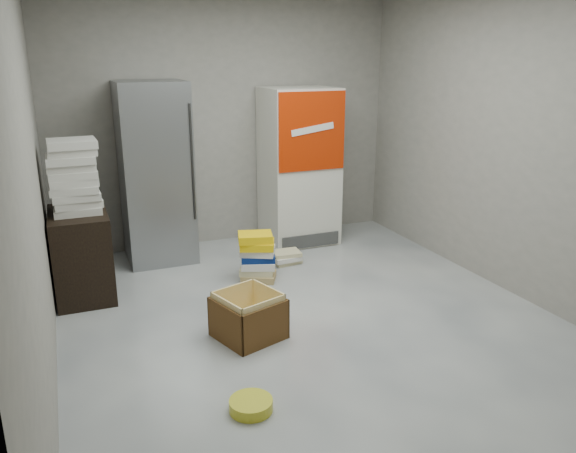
% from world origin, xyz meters
% --- Properties ---
extents(ground, '(5.00, 5.00, 0.00)m').
position_xyz_m(ground, '(0.00, 0.00, 0.00)').
color(ground, silver).
rests_on(ground, ground).
extents(room_shell, '(4.04, 5.04, 2.82)m').
position_xyz_m(room_shell, '(0.00, 0.00, 1.80)').
color(room_shell, gray).
rests_on(room_shell, ground).
extents(steel_fridge, '(0.70, 0.72, 1.90)m').
position_xyz_m(steel_fridge, '(-0.90, 2.13, 0.95)').
color(steel_fridge, '#A4A6AC').
rests_on(steel_fridge, ground).
extents(coke_cooler, '(0.80, 0.73, 1.80)m').
position_xyz_m(coke_cooler, '(0.75, 2.12, 0.90)').
color(coke_cooler, silver).
rests_on(coke_cooler, ground).
extents(wood_shelf, '(0.50, 0.80, 0.80)m').
position_xyz_m(wood_shelf, '(-1.73, 1.40, 0.40)').
color(wood_shelf, black).
rests_on(wood_shelf, ground).
extents(supply_box_stack, '(0.43, 0.43, 0.65)m').
position_xyz_m(supply_box_stack, '(-1.72, 1.40, 1.12)').
color(supply_box_stack, silver).
rests_on(supply_box_stack, wood_shelf).
extents(phonebook_stack_main, '(0.42, 0.40, 0.48)m').
position_xyz_m(phonebook_stack_main, '(-0.12, 1.13, 0.24)').
color(phonebook_stack_main, tan).
rests_on(phonebook_stack_main, ground).
extents(phonebook_stack_side, '(0.33, 0.28, 0.13)m').
position_xyz_m(phonebook_stack_side, '(0.31, 1.45, 0.07)').
color(phonebook_stack_side, beige).
rests_on(phonebook_stack_side, ground).
extents(cardboard_box, '(0.58, 0.58, 0.37)m').
position_xyz_m(cardboard_box, '(-0.57, 0.04, 0.15)').
color(cardboard_box, yellow).
rests_on(cardboard_box, ground).
extents(bucket_lid, '(0.32, 0.32, 0.07)m').
position_xyz_m(bucket_lid, '(-0.87, -0.89, 0.04)').
color(bucket_lid, yellow).
rests_on(bucket_lid, ground).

